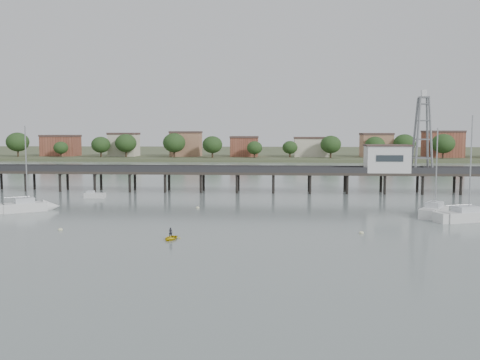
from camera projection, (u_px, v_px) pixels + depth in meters
The scene contains 12 objects.
ground_plane at pixel (224, 274), 44.21m from camera, with size 500.00×500.00×0.00m, color slate.
pier at pixel (255, 173), 103.46m from camera, with size 150.00×5.00×5.50m.
pier_building at pixel (387, 158), 101.41m from camera, with size 8.40×5.40×5.30m.
lattice_tower at pixel (423, 135), 100.55m from camera, with size 3.20×3.20×15.50m.
sailboat_d at pixel (475, 216), 70.48m from camera, with size 9.28×5.52×14.69m.
sailboat_a at pixel (34, 207), 79.33m from camera, with size 7.94×6.48×13.28m.
sailboat_c at pixel (437, 211), 75.17m from camera, with size 6.15×7.76×12.90m.
white_tender at pixel (94, 195), 94.98m from camera, with size 3.62×1.60×1.39m.
yellow_dinghy at pixel (171, 239), 58.36m from camera, with size 1.77×0.51×2.48m, color yellow.
dinghy_occupant at pixel (171, 239), 58.36m from camera, with size 0.39×1.08×0.26m, color black.
mooring_buoys at pixel (272, 217), 72.96m from camera, with size 79.83×25.29×0.39m.
far_shore at pixel (271, 152), 282.07m from camera, with size 500.00×170.00×10.40m.
Camera 1 is at (4.41, -43.11, 11.76)m, focal length 40.00 mm.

